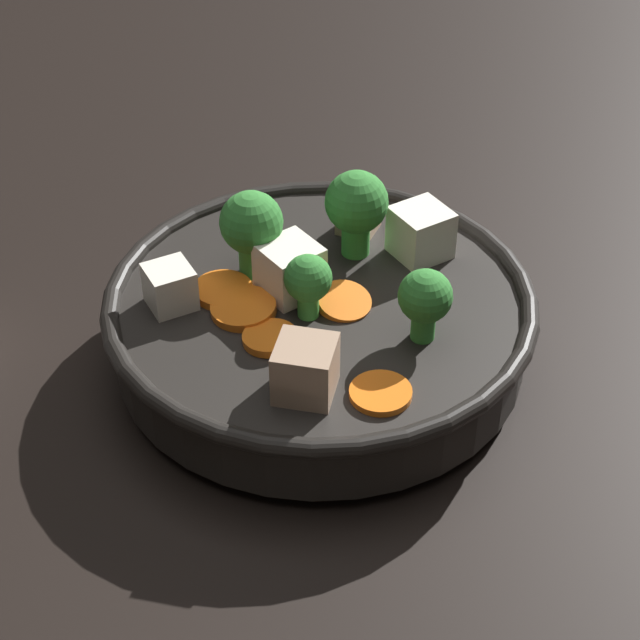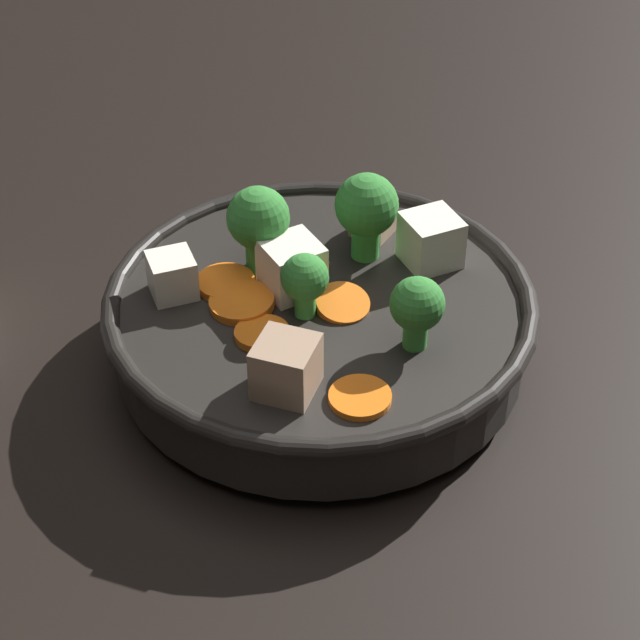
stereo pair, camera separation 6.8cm
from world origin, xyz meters
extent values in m
plane|color=black|center=(0.00, 0.00, 0.00)|extent=(3.00, 3.00, 0.00)
cylinder|color=black|center=(0.00, 0.00, 0.01)|extent=(0.14, 0.14, 0.01)
cylinder|color=black|center=(0.00, 0.00, 0.03)|extent=(0.26, 0.26, 0.04)
torus|color=black|center=(0.00, 0.00, 0.05)|extent=(0.28, 0.28, 0.01)
cylinder|color=brown|center=(0.00, 0.00, 0.04)|extent=(0.25, 0.25, 0.02)
cylinder|color=orange|center=(-0.07, 0.07, 0.05)|extent=(0.04, 0.04, 0.00)
cylinder|color=orange|center=(0.01, 0.05, 0.05)|extent=(0.04, 0.04, 0.01)
cylinder|color=orange|center=(0.06, 0.02, 0.05)|extent=(0.04, 0.04, 0.01)
cylinder|color=orange|center=(-0.02, 0.00, 0.05)|extent=(0.05, 0.05, 0.01)
cylinder|color=orange|center=(0.04, 0.03, 0.05)|extent=(0.06, 0.06, 0.01)
cylinder|color=green|center=(-0.07, 0.01, 0.06)|extent=(0.01, 0.01, 0.02)
sphere|color=#2D752D|center=(-0.07, 0.01, 0.08)|extent=(0.03, 0.03, 0.03)
cylinder|color=green|center=(0.00, -0.06, 0.06)|extent=(0.02, 0.02, 0.03)
sphere|color=#2D752D|center=(0.00, -0.06, 0.09)|extent=(0.04, 0.04, 0.04)
cylinder|color=green|center=(0.00, 0.02, 0.06)|extent=(0.01, 0.01, 0.02)
sphere|color=#2D752D|center=(0.00, 0.02, 0.08)|extent=(0.03, 0.03, 0.03)
cylinder|color=green|center=(0.05, -0.01, 0.06)|extent=(0.02, 0.02, 0.02)
sphere|color=#2D752D|center=(0.05, -0.01, 0.09)|extent=(0.04, 0.04, 0.04)
cube|color=silver|center=(-0.04, -0.07, 0.07)|extent=(0.05, 0.05, 0.03)
cube|color=#9E7F66|center=(0.01, -0.08, 0.06)|extent=(0.03, 0.03, 0.02)
cube|color=silver|center=(0.02, 0.00, 0.07)|extent=(0.05, 0.05, 0.03)
cube|color=silver|center=(0.08, 0.04, 0.07)|extent=(0.04, 0.04, 0.03)
cube|color=#9E7F66|center=(-0.03, 0.08, 0.07)|extent=(0.04, 0.04, 0.03)
camera|label=1|loc=(-0.22, 0.49, 0.46)|focal=60.00mm
camera|label=2|loc=(-0.28, 0.45, 0.46)|focal=60.00mm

